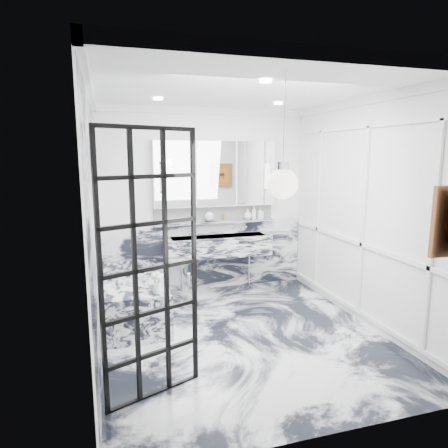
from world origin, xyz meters
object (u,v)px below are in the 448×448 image
object	(u,v)px
trough_sink	(218,246)
crittall_door	(151,269)
mirror_cabinet	(215,174)
bathtub	(135,297)

from	to	relation	value
trough_sink	crittall_door	bearing A→B (deg)	-117.68
mirror_cabinet	bathtub	xyz separation A→B (m)	(-1.32, -0.83, -1.54)
trough_sink	mirror_cabinet	size ratio (longest dim) A/B	0.84
mirror_cabinet	crittall_door	bearing A→B (deg)	-116.12
crittall_door	mirror_cabinet	distance (m)	2.98
crittall_door	trough_sink	distance (m)	2.79
crittall_door	mirror_cabinet	bearing A→B (deg)	42.20
trough_sink	mirror_cabinet	distance (m)	1.10
bathtub	trough_sink	bearing A→B (deg)	26.48
crittall_door	trough_sink	size ratio (longest dim) A/B	1.45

